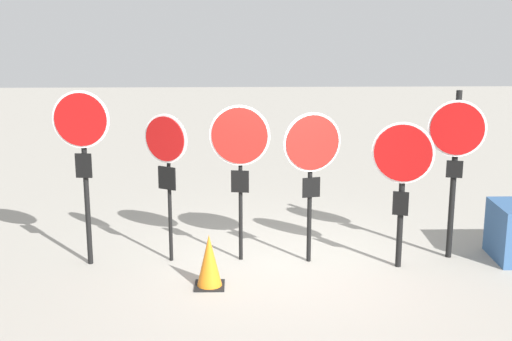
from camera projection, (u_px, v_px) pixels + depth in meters
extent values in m
plane|color=gray|center=(280.00, 265.00, 9.92)|extent=(40.00, 40.00, 0.00)
cylinder|color=black|center=(86.00, 183.00, 9.69)|extent=(0.07, 0.07, 2.34)
cylinder|color=white|center=(81.00, 119.00, 9.42)|extent=(0.77, 0.10, 0.77)
cylinder|color=#AD0F0F|center=(80.00, 120.00, 9.40)|extent=(0.71, 0.09, 0.71)
cube|color=black|center=(84.00, 166.00, 9.57)|extent=(0.22, 0.05, 0.33)
cylinder|color=black|center=(170.00, 194.00, 9.86)|extent=(0.05, 0.05, 1.94)
cylinder|color=white|center=(166.00, 139.00, 9.62)|extent=(0.60, 0.35, 0.67)
cylinder|color=#AD0F0F|center=(165.00, 139.00, 9.61)|extent=(0.55, 0.32, 0.61)
cube|color=black|center=(167.00, 178.00, 9.75)|extent=(0.25, 0.15, 0.32)
cylinder|color=black|center=(241.00, 186.00, 9.87)|extent=(0.05, 0.05, 2.16)
cylinder|color=white|center=(240.00, 135.00, 9.65)|extent=(0.83, 0.14, 0.83)
cylinder|color=red|center=(240.00, 136.00, 9.63)|extent=(0.77, 0.13, 0.77)
cube|color=black|center=(240.00, 181.00, 9.80)|extent=(0.25, 0.06, 0.31)
cylinder|color=black|center=(310.00, 190.00, 9.81)|extent=(0.06, 0.06, 2.09)
cylinder|color=white|center=(312.00, 142.00, 9.60)|extent=(0.79, 0.23, 0.81)
cylinder|color=red|center=(313.00, 143.00, 9.58)|extent=(0.74, 0.21, 0.75)
cube|color=black|center=(311.00, 187.00, 9.75)|extent=(0.25, 0.09, 0.28)
cylinder|color=black|center=(401.00, 200.00, 9.64)|extent=(0.08, 0.08, 1.91)
cylinder|color=white|center=(403.00, 153.00, 9.42)|extent=(0.79, 0.29, 0.83)
cylinder|color=#AD0F0F|center=(403.00, 153.00, 9.40)|extent=(0.73, 0.27, 0.77)
cube|color=black|center=(401.00, 203.00, 9.58)|extent=(0.21, 0.09, 0.33)
cylinder|color=black|center=(454.00, 176.00, 9.93)|extent=(0.08, 0.08, 2.40)
cylinder|color=white|center=(457.00, 129.00, 9.71)|extent=(0.77, 0.20, 0.79)
cylinder|color=#AD0F0F|center=(457.00, 129.00, 9.69)|extent=(0.71, 0.19, 0.73)
cube|color=black|center=(454.00, 169.00, 9.85)|extent=(0.22, 0.07, 0.24)
cube|color=black|center=(210.00, 286.00, 9.18)|extent=(0.38, 0.38, 0.02)
cone|color=orange|center=(209.00, 260.00, 9.09)|extent=(0.32, 0.32, 0.68)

